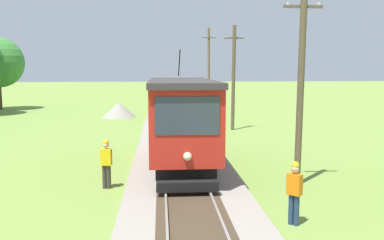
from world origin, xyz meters
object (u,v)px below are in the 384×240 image
at_px(utility_pole_near_tram, 301,83).
at_px(second_worker, 106,162).
at_px(utility_pole_mid, 233,77).
at_px(red_tram, 181,119).
at_px(utility_pole_far, 209,68).
at_px(gravel_pile, 119,110).
at_px(track_worker, 294,190).
at_px(freight_car, 171,100).

distance_m(utility_pole_near_tram, second_worker, 7.51).
xyz_separation_m(utility_pole_near_tram, utility_pole_mid, (0.00, 13.84, -0.06)).
xyz_separation_m(red_tram, utility_pole_far, (4.16, 25.92, 2.12)).
bearing_deg(second_worker, utility_pole_far, 173.86).
xyz_separation_m(gravel_pile, second_worker, (1.71, -21.98, 0.31)).
bearing_deg(utility_pole_far, utility_pole_near_tram, -90.00).
bearing_deg(second_worker, utility_pole_mid, 160.69).
relative_size(utility_pole_far, second_worker, 4.73).
relative_size(red_tram, track_worker, 4.79).
bearing_deg(utility_pole_far, gravel_pile, -143.37).
height_order(utility_pole_mid, track_worker, utility_pole_mid).
bearing_deg(utility_pole_near_tram, freight_car, 101.02).
bearing_deg(utility_pole_near_tram, gravel_pile, 111.45).
distance_m(utility_pole_mid, track_worker, 17.92).
xyz_separation_m(utility_pole_near_tram, gravel_pile, (-8.68, 22.10, -3.09)).
bearing_deg(track_worker, second_worker, -81.34).
bearing_deg(utility_pole_far, utility_pole_mid, -90.00).
xyz_separation_m(freight_car, utility_pole_far, (4.16, 7.18, 2.76)).
distance_m(utility_pole_far, second_worker, 29.47).
bearing_deg(gravel_pile, utility_pole_near_tram, -68.55).
bearing_deg(utility_pole_near_tram, red_tram, 147.62).
bearing_deg(freight_car, track_worker, -83.73).
xyz_separation_m(red_tram, second_worker, (-2.81, -2.52, -1.21)).
xyz_separation_m(utility_pole_far, gravel_pile, (-8.68, -6.46, -3.65)).
bearing_deg(track_worker, utility_pole_mid, -140.63).
relative_size(utility_pole_near_tram, second_worker, 4.10).
xyz_separation_m(gravel_pile, track_worker, (7.29, -25.92, 0.31)).
bearing_deg(utility_pole_mid, freight_car, 118.91).
relative_size(utility_pole_near_tram, track_worker, 4.10).
distance_m(utility_pole_far, gravel_pile, 11.42).
distance_m(red_tram, utility_pole_near_tram, 5.17).
bearing_deg(red_tram, utility_pole_far, 80.88).
bearing_deg(track_worker, gravel_pile, -120.41).
relative_size(freight_car, utility_pole_far, 0.62).
xyz_separation_m(red_tram, gravel_pile, (-4.52, 19.47, -1.52)).
relative_size(red_tram, utility_pole_near_tram, 1.17).
bearing_deg(red_tram, freight_car, 90.01).
bearing_deg(utility_pole_near_tram, second_worker, 179.01).
relative_size(freight_car, gravel_pile, 1.73).
xyz_separation_m(utility_pole_mid, second_worker, (-6.97, -13.72, -2.71)).
relative_size(track_worker, second_worker, 1.00).
distance_m(red_tram, second_worker, 3.96).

